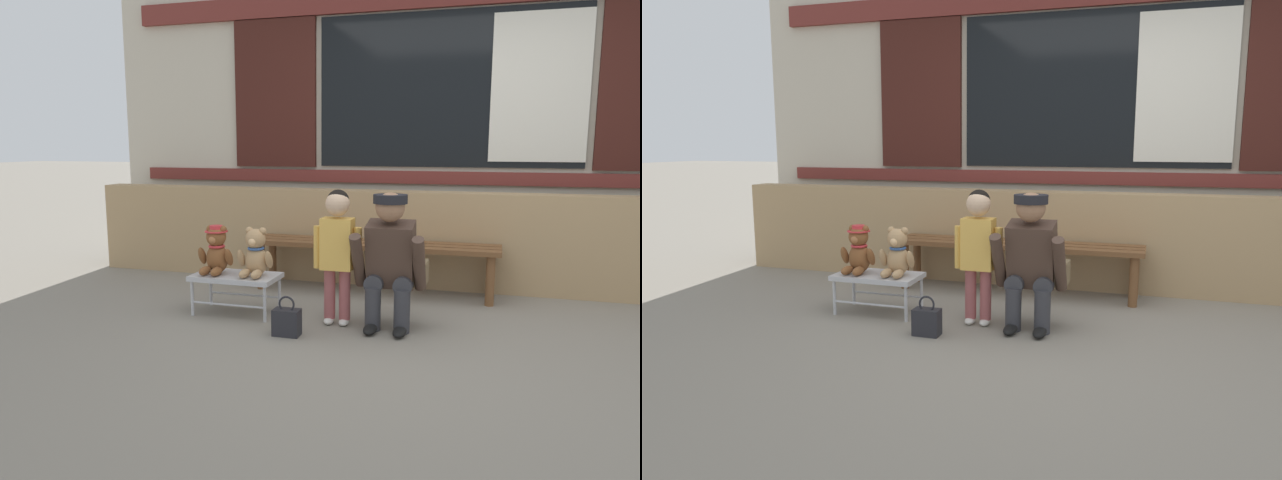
# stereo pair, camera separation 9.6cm
# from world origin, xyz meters

# --- Properties ---
(ground_plane) EXTENTS (60.00, 60.00, 0.00)m
(ground_plane) POSITION_xyz_m (0.00, 0.00, 0.00)
(ground_plane) COLOR gray
(brick_low_wall) EXTENTS (6.68, 0.25, 0.85)m
(brick_low_wall) POSITION_xyz_m (0.00, 1.43, 0.42)
(brick_low_wall) COLOR tan
(brick_low_wall) RESTS_ON ground
(shop_facade) EXTENTS (6.81, 0.26, 3.56)m
(shop_facade) POSITION_xyz_m (0.00, 1.94, 1.79)
(shop_facade) COLOR beige
(shop_facade) RESTS_ON ground
(wooden_bench_long) EXTENTS (2.10, 0.40, 0.44)m
(wooden_bench_long) POSITION_xyz_m (-0.52, 1.06, 0.37)
(wooden_bench_long) COLOR brown
(wooden_bench_long) RESTS_ON ground
(small_display_bench) EXTENTS (0.64, 0.36, 0.30)m
(small_display_bench) POSITION_xyz_m (-1.38, 0.16, 0.27)
(small_display_bench) COLOR #BCBCC1
(small_display_bench) RESTS_ON ground
(teddy_bear_with_hat) EXTENTS (0.28, 0.27, 0.36)m
(teddy_bear_with_hat) POSITION_xyz_m (-1.54, 0.16, 0.47)
(teddy_bear_with_hat) COLOR brown
(teddy_bear_with_hat) RESTS_ON small_display_bench
(teddy_bear_plain) EXTENTS (0.28, 0.26, 0.36)m
(teddy_bear_plain) POSITION_xyz_m (-1.22, 0.16, 0.46)
(teddy_bear_plain) COLOR tan
(teddy_bear_plain) RESTS_ON small_display_bench
(child_standing) EXTENTS (0.35, 0.18, 0.96)m
(child_standing) POSITION_xyz_m (-0.58, 0.12, 0.59)
(child_standing) COLOR #994C4C
(child_standing) RESTS_ON ground
(adult_crouching) EXTENTS (0.50, 0.49, 0.95)m
(adult_crouching) POSITION_xyz_m (-0.20, 0.14, 0.48)
(adult_crouching) COLOR #333338
(adult_crouching) RESTS_ON ground
(handbag_on_ground) EXTENTS (0.18, 0.11, 0.27)m
(handbag_on_ground) POSITION_xyz_m (-0.83, -0.22, 0.10)
(handbag_on_ground) COLOR #232328
(handbag_on_ground) RESTS_ON ground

